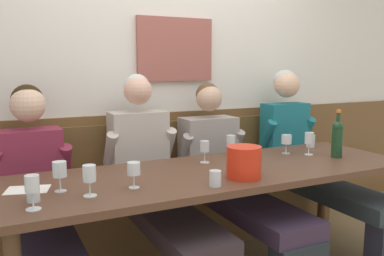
{
  "coord_description": "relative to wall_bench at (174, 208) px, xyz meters",
  "views": [
    {
      "loc": [
        -1.21,
        -1.97,
        1.37
      ],
      "look_at": [
        -0.03,
        0.44,
        0.96
      ],
      "focal_mm": 38.1,
      "sensor_mm": 36.0,
      "label": 1
    }
  ],
  "objects": [
    {
      "name": "wine_bottle_green_tall",
      "position": [
        0.89,
        -0.76,
        0.61
      ],
      "size": [
        0.07,
        0.07,
        0.33
      ],
      "color": "#18391E",
      "rests_on": "dining_table"
    },
    {
      "name": "person_left_seat",
      "position": [
        -0.29,
        -0.36,
        0.35
      ],
      "size": [
        0.51,
        1.27,
        1.32
      ],
      "color": "#352539",
      "rests_on": "ground"
    },
    {
      "name": "tasting_sheet_left_guest",
      "position": [
        -1.09,
        -0.63,
        0.47
      ],
      "size": [
        0.24,
        0.2,
        0.0
      ],
      "primitive_type": "cube",
      "rotation": [
        0.0,
        0.0,
        -0.27
      ],
      "color": "white",
      "rests_on": "dining_table"
    },
    {
      "name": "wine_glass_near_bucket",
      "position": [
        -0.0,
        -0.5,
        0.57
      ],
      "size": [
        0.06,
        0.06,
        0.14
      ],
      "color": "silver",
      "rests_on": "dining_table"
    },
    {
      "name": "wine_glass_by_bottle",
      "position": [
        0.28,
        -0.37,
        0.57
      ],
      "size": [
        0.06,
        0.06,
        0.14
      ],
      "color": "silver",
      "rests_on": "dining_table"
    },
    {
      "name": "water_tumbler_right",
      "position": [
        0.99,
        -0.4,
        0.52
      ],
      "size": [
        0.07,
        0.07,
        0.1
      ],
      "primitive_type": "cylinder",
      "color": "silver",
      "rests_on": "dining_table"
    },
    {
      "name": "wine_glass_right_end",
      "position": [
        0.78,
        -0.61,
        0.58
      ],
      "size": [
        0.06,
        0.06,
        0.16
      ],
      "color": "silver",
      "rests_on": "dining_table"
    },
    {
      "name": "wood_wainscot_panel",
      "position": [
        0.0,
        0.21,
        0.22
      ],
      "size": [
        6.8,
        0.03,
        1.01
      ],
      "primitive_type": "cube",
      "color": "brown",
      "rests_on": "ground"
    },
    {
      "name": "water_tumbler_left",
      "position": [
        -1.08,
        -0.84,
        0.52
      ],
      "size": [
        0.06,
        0.06,
        0.1
      ],
      "primitive_type": "cylinder",
      "color": "silver",
      "rests_on": "dining_table"
    },
    {
      "name": "wall_bench",
      "position": [
        0.0,
        0.0,
        0.0
      ],
      "size": [
        2.81,
        0.42,
        0.94
      ],
      "color": "brown",
      "rests_on": "ground"
    },
    {
      "name": "person_center_left_seat",
      "position": [
        0.29,
        -0.37,
        0.32
      ],
      "size": [
        0.53,
        1.28,
        1.25
      ],
      "color": "#242B30",
      "rests_on": "ground"
    },
    {
      "name": "person_center_right_seat",
      "position": [
        -1.02,
        -0.36,
        0.35
      ],
      "size": [
        0.49,
        1.28,
        1.26
      ],
      "color": "#292F41",
      "rests_on": "ground"
    },
    {
      "name": "dining_table",
      "position": [
        0.0,
        -0.7,
        0.39
      ],
      "size": [
        2.51,
        0.82,
        0.75
      ],
      "color": "#543625",
      "rests_on": "ground"
    },
    {
      "name": "wine_glass_mid_left",
      "position": [
        -1.09,
        -0.95,
        0.58
      ],
      "size": [
        0.07,
        0.07,
        0.16
      ],
      "color": "silver",
      "rests_on": "dining_table"
    },
    {
      "name": "person_right_seat",
      "position": [
        1.04,
        -0.36,
        0.37
      ],
      "size": [
        0.49,
        1.28,
        1.34
      ],
      "color": "#262633",
      "rests_on": "ground"
    },
    {
      "name": "ice_bucket",
      "position": [
        0.03,
        -0.92,
        0.56
      ],
      "size": [
        0.2,
        0.2,
        0.18
      ],
      "primitive_type": "cylinder",
      "color": "red",
      "rests_on": "dining_table"
    },
    {
      "name": "wine_glass_left_end",
      "position": [
        -0.82,
        -0.87,
        0.57
      ],
      "size": [
        0.07,
        0.07,
        0.15
      ],
      "color": "silver",
      "rests_on": "dining_table"
    },
    {
      "name": "room_wall_back",
      "position": [
        0.0,
        0.26,
        1.12
      ],
      "size": [
        6.8,
        0.12,
        2.8
      ],
      "color": "silver",
      "rests_on": "ground"
    },
    {
      "name": "wine_glass_center_front",
      "position": [
        0.66,
        -0.51,
        0.56
      ],
      "size": [
        0.07,
        0.07,
        0.14
      ],
      "color": "silver",
      "rests_on": "dining_table"
    },
    {
      "name": "wine_glass_mid_right",
      "position": [
        -0.94,
        -0.73,
        0.57
      ],
      "size": [
        0.07,
        0.07,
        0.15
      ],
      "color": "silver",
      "rests_on": "dining_table"
    },
    {
      "name": "wine_glass_center_rear",
      "position": [
        -0.59,
        -0.84,
        0.57
      ],
      "size": [
        0.07,
        0.07,
        0.14
      ],
      "color": "silver",
      "rests_on": "dining_table"
    },
    {
      "name": "water_tumbler_center",
      "position": [
        -0.2,
        -1.0,
        0.51
      ],
      "size": [
        0.06,
        0.06,
        0.08
      ],
      "primitive_type": "cylinder",
      "color": "silver",
      "rests_on": "dining_table"
    }
  ]
}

